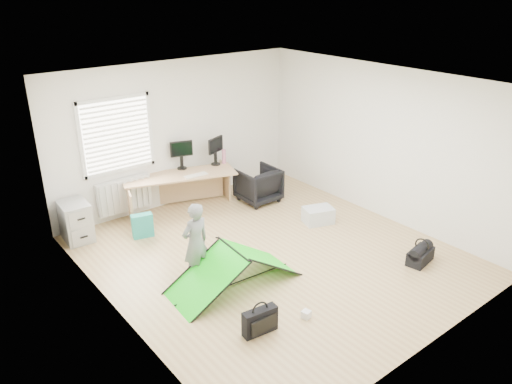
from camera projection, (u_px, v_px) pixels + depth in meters
ground at (272, 255)px, 7.85m from camera, size 5.50×5.50×0.00m
back_wall at (178, 133)px, 9.29m from camera, size 5.00×0.02×2.70m
window at (117, 135)px, 8.49m from camera, size 1.20×0.06×1.20m
radiator at (124, 195)px, 8.90m from camera, size 1.00×0.12×0.60m
desk at (181, 192)px, 9.28m from camera, size 2.16×1.27×0.70m
filing_cabinet at (76, 221)px, 8.20m from camera, size 0.46×0.59×0.66m
monitor_left at (181, 159)px, 9.34m from camera, size 0.43×0.22×0.40m
monitor_right at (215, 155)px, 9.55m from camera, size 0.42×0.23×0.40m
keyboard at (196, 175)px, 9.07m from camera, size 0.44×0.17×0.02m
thermos at (224, 156)px, 9.64m from camera, size 0.10×0.10×0.28m
office_chair at (258, 185)px, 9.64m from camera, size 0.73×0.75×0.67m
person at (196, 243)px, 6.97m from camera, size 0.47×0.33×1.21m
kite at (234, 267)px, 6.99m from camera, size 1.92×0.95×0.58m
storage_crate at (318, 215)px, 8.85m from camera, size 0.59×0.50×0.28m
tote_bag at (143, 226)px, 8.33m from camera, size 0.37×0.23×0.41m
laptop_bag at (260, 321)px, 6.07m from camera, size 0.46×0.19×0.34m
white_box at (306, 314)px, 6.38m from camera, size 0.12×0.12×0.10m
duffel_bag at (420, 256)px, 7.61m from camera, size 0.53×0.33×0.21m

